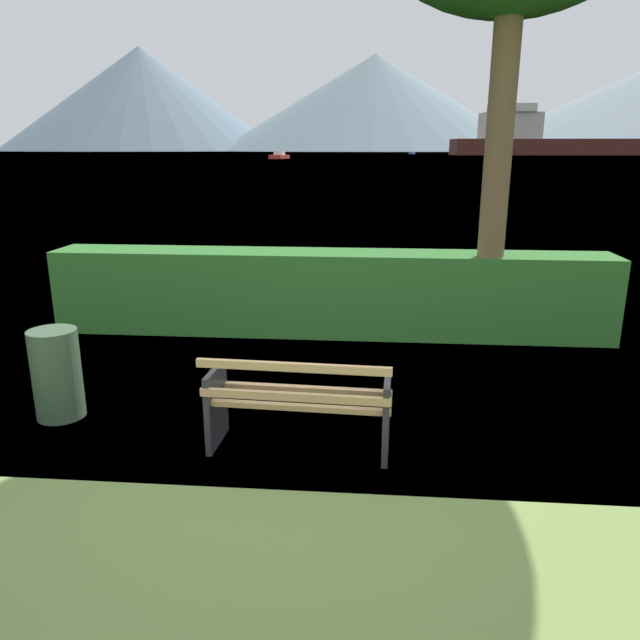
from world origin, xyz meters
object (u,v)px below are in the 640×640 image
at_px(cargo_ship_large, 583,141).
at_px(sailboat_mid, 279,156).
at_px(park_bench, 299,404).
at_px(trash_bin, 57,374).
at_px(fishing_boat_near, 412,153).

xyz_separation_m(cargo_ship_large, sailboat_mid, (-96.62, -84.11, -4.22)).
height_order(park_bench, trash_bin, park_bench).
distance_m(park_bench, trash_bin, 2.37).
xyz_separation_m(trash_bin, fishing_boat_near, (18.52, 258.69, 0.05)).
relative_size(park_bench, cargo_ship_large, 0.01).
distance_m(trash_bin, cargo_ship_large, 238.88).
height_order(trash_bin, sailboat_mid, sailboat_mid).
bearing_deg(fishing_boat_near, trash_bin, -94.09).
height_order(trash_bin, cargo_ship_large, cargo_ship_large).
relative_size(cargo_ship_large, fishing_boat_near, 16.94).
distance_m(park_bench, fishing_boat_near, 259.66).
distance_m(fishing_boat_near, sailboat_mid, 122.79).
relative_size(trash_bin, fishing_boat_near, 0.13).
bearing_deg(fishing_boat_near, cargo_ship_large, -29.14).
bearing_deg(trash_bin, cargo_ship_large, 71.19).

